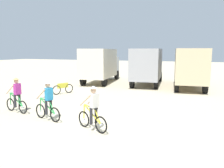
% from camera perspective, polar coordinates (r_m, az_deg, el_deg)
% --- Properties ---
extents(ground_plane, '(120.00, 120.00, 0.00)m').
position_cam_1_polar(ground_plane, '(10.55, -5.15, -8.97)').
color(ground_plane, beige).
extents(box_truck_cream_rv, '(3.23, 7.00, 3.35)m').
position_cam_1_polar(box_truck_cream_rv, '(22.27, -2.91, 5.18)').
color(box_truck_cream_rv, beige).
rests_on(box_truck_cream_rv, ground).
extents(box_truck_grey_hauler, '(3.03, 6.95, 3.35)m').
position_cam_1_polar(box_truck_grey_hauler, '(21.08, 9.15, 4.90)').
color(box_truck_grey_hauler, '#9E9EA3').
rests_on(box_truck_grey_hauler, ground).
extents(box_truck_tan_camper, '(3.09, 6.97, 3.35)m').
position_cam_1_polar(box_truck_tan_camper, '(20.01, 19.35, 4.34)').
color(box_truck_tan_camper, '#CCB78E').
rests_on(box_truck_tan_camper, ground).
extents(cyclist_orange_shirt, '(1.71, 0.56, 1.82)m').
position_cam_1_polar(cyclist_orange_shirt, '(12.43, -23.33, -2.94)').
color(cyclist_orange_shirt, black).
rests_on(cyclist_orange_shirt, ground).
extents(cyclist_cowboy_hat, '(1.69, 0.62, 1.82)m').
position_cam_1_polar(cyclist_cowboy_hat, '(10.54, -16.18, -4.53)').
color(cyclist_cowboy_hat, black).
rests_on(cyclist_cowboy_hat, ground).
extents(cyclist_near_camera, '(1.62, 0.78, 1.82)m').
position_cam_1_polar(cyclist_near_camera, '(8.88, -4.95, -6.65)').
color(cyclist_near_camera, black).
rests_on(cyclist_near_camera, ground).
extents(bicycle_spare, '(0.83, 1.59, 0.97)m').
position_cam_1_polar(bicycle_spare, '(16.86, -12.50, -1.13)').
color(bicycle_spare, black).
rests_on(bicycle_spare, ground).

